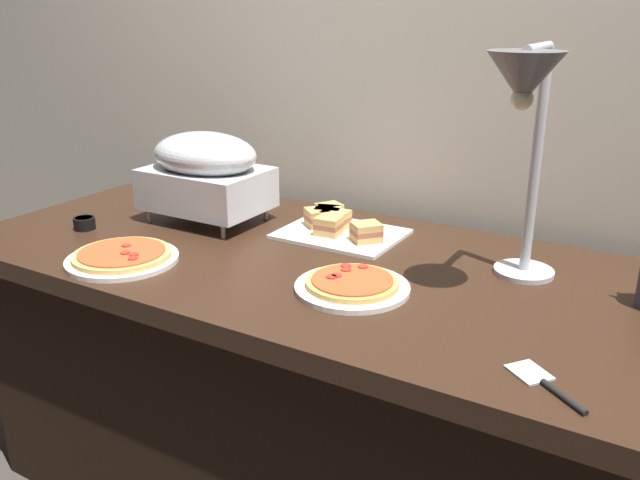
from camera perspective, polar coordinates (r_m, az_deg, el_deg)
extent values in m
cube|color=beige|center=(2.00, 7.04, 14.95)|extent=(4.40, 0.04, 2.40)
cube|color=black|center=(1.67, -0.64, -2.30)|extent=(1.90, 0.84, 0.05)
cube|color=black|center=(1.84, -0.60, -13.33)|extent=(1.75, 0.74, 0.71)
cylinder|color=#B7BABF|center=(1.99, -14.54, 2.10)|extent=(0.01, 0.01, 0.04)
cylinder|color=#B7BABF|center=(1.81, -8.34, 0.82)|extent=(0.01, 0.01, 0.04)
cylinder|color=#B7BABF|center=(2.13, -10.84, 3.49)|extent=(0.01, 0.01, 0.04)
cylinder|color=#B7BABF|center=(1.96, -4.76, 2.41)|extent=(0.01, 0.01, 0.04)
cube|color=#B7BABF|center=(1.95, -9.82, 4.47)|extent=(0.34, 0.25, 0.12)
ellipsoid|color=#B7BABF|center=(1.92, -9.99, 7.33)|extent=(0.33, 0.23, 0.13)
cylinder|color=#B7BABF|center=(1.63, 17.29, -2.61)|extent=(0.14, 0.14, 0.01)
cylinder|color=#B7BABF|center=(1.55, 18.25, 6.31)|extent=(0.02, 0.02, 0.51)
cylinder|color=#B7BABF|center=(1.43, 18.48, 15.56)|extent=(0.02, 0.18, 0.02)
cone|color=#595B60|center=(1.34, 17.33, 13.33)|extent=(0.15, 0.15, 0.10)
sphere|color=#F9EAB2|center=(1.35, 17.16, 11.65)|extent=(0.04, 0.04, 0.04)
cylinder|color=white|center=(1.47, 2.82, -4.17)|extent=(0.26, 0.26, 0.01)
cylinder|color=gold|center=(1.46, 2.82, -3.74)|extent=(0.21, 0.21, 0.01)
cylinder|color=#B74723|center=(1.46, 2.83, -3.45)|extent=(0.18, 0.18, 0.00)
cylinder|color=maroon|center=(1.53, 2.28, -2.26)|extent=(0.02, 0.02, 0.00)
cylinder|color=maroon|center=(1.52, 3.78, -2.33)|extent=(0.02, 0.02, 0.00)
cylinder|color=maroon|center=(1.50, 2.27, -2.59)|extent=(0.02, 0.02, 0.00)
cylinder|color=maroon|center=(1.46, 1.00, -3.24)|extent=(0.02, 0.02, 0.00)
cylinder|color=maroon|center=(1.47, 1.47, -3.10)|extent=(0.02, 0.02, 0.00)
cylinder|color=white|center=(1.70, -16.80, -1.62)|extent=(0.28, 0.28, 0.01)
cylinder|color=#DBA856|center=(1.70, -16.84, -1.25)|extent=(0.24, 0.24, 0.01)
cylinder|color=#B74723|center=(1.69, -16.87, -0.99)|extent=(0.21, 0.21, 0.00)
cylinder|color=maroon|center=(1.67, -16.58, -1.09)|extent=(0.02, 0.02, 0.00)
cylinder|color=maroon|center=(1.66, -15.88, -1.24)|extent=(0.02, 0.02, 0.00)
cylinder|color=maroon|center=(1.63, -15.97, -1.55)|extent=(0.02, 0.02, 0.00)
cylinder|color=maroon|center=(1.72, -16.50, -0.47)|extent=(0.02, 0.02, 0.00)
cube|color=white|center=(1.81, 1.83, 0.53)|extent=(0.33, 0.25, 0.01)
cube|color=tan|center=(1.84, 1.34, 1.33)|extent=(0.08, 0.07, 0.02)
cube|color=brown|center=(1.84, 1.34, 1.80)|extent=(0.08, 0.07, 0.01)
cube|color=tan|center=(1.83, 1.34, 2.28)|extent=(0.08, 0.07, 0.02)
cube|color=tan|center=(1.79, 0.74, 0.74)|extent=(0.07, 0.06, 0.02)
cube|color=brown|center=(1.78, 0.74, 1.23)|extent=(0.07, 0.06, 0.01)
cube|color=tan|center=(1.78, 0.74, 1.72)|extent=(0.07, 0.06, 0.02)
cube|color=tan|center=(1.86, -0.26, 1.48)|extent=(0.09, 0.09, 0.02)
cube|color=brown|center=(1.85, -0.27, 1.95)|extent=(0.09, 0.09, 0.01)
cube|color=tan|center=(1.85, -0.27, 2.42)|extent=(0.09, 0.09, 0.02)
cube|color=tan|center=(1.91, 0.80, 1.96)|extent=(0.08, 0.09, 0.02)
cube|color=brown|center=(1.90, 0.80, 2.42)|extent=(0.08, 0.09, 0.01)
cube|color=tan|center=(1.90, 0.80, 2.88)|extent=(0.08, 0.09, 0.02)
cube|color=tan|center=(1.88, 0.70, 1.67)|extent=(0.09, 0.08, 0.02)
cube|color=brown|center=(1.87, 0.70, 2.14)|extent=(0.09, 0.08, 0.01)
cube|color=tan|center=(1.87, 0.70, 2.61)|extent=(0.09, 0.08, 0.02)
cube|color=tan|center=(1.74, 4.03, 0.19)|extent=(0.09, 0.10, 0.02)
cube|color=brown|center=(1.74, 4.05, 0.69)|extent=(0.09, 0.10, 0.01)
cube|color=tan|center=(1.73, 4.06, 1.19)|extent=(0.09, 0.10, 0.02)
cylinder|color=black|center=(1.98, -19.81, 1.39)|extent=(0.06, 0.06, 0.03)
cylinder|color=maroon|center=(1.98, -19.86, 1.78)|extent=(0.05, 0.05, 0.01)
cube|color=#B7BABF|center=(1.21, 17.72, -10.92)|extent=(0.09, 0.09, 0.00)
cylinder|color=black|center=(1.15, 20.42, -12.69)|extent=(0.09, 0.07, 0.01)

